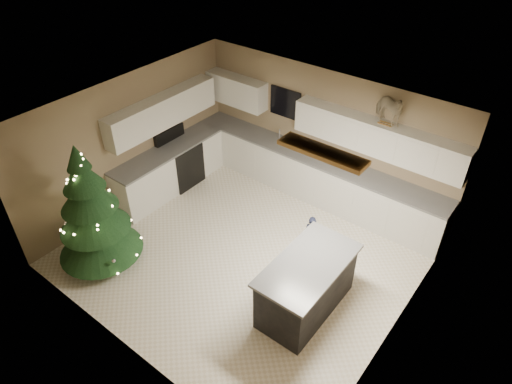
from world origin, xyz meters
TOP-DOWN VIEW (x-y plane):
  - ground_plane at (0.00, 0.00)m, footprint 5.50×5.50m
  - room_shell at (0.02, 0.00)m, footprint 5.52×5.02m
  - cabinetry at (-0.91, 1.65)m, footprint 5.50×3.20m
  - island at (1.50, -0.34)m, footprint 0.90×1.70m
  - bar_stool at (1.05, -0.27)m, footprint 0.33×0.33m
  - christmas_tree at (-1.85, -1.60)m, footprint 1.45×1.40m
  - toddler at (0.92, 0.73)m, footprint 0.33×0.27m
  - rocking_horse at (1.26, 2.33)m, footprint 0.71×0.50m

SIDE VIEW (x-z plane):
  - ground_plane at x=0.00m, z-range 0.00..0.00m
  - toddler at x=0.92m, z-range 0.00..0.78m
  - bar_stool at x=1.05m, z-range 0.16..0.79m
  - island at x=1.50m, z-range 0.00..0.95m
  - cabinetry at x=-0.91m, z-range -0.24..1.76m
  - christmas_tree at x=-1.85m, z-range -0.21..2.11m
  - room_shell at x=0.02m, z-range 0.44..3.05m
  - rocking_horse at x=1.26m, z-range 2.01..2.58m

